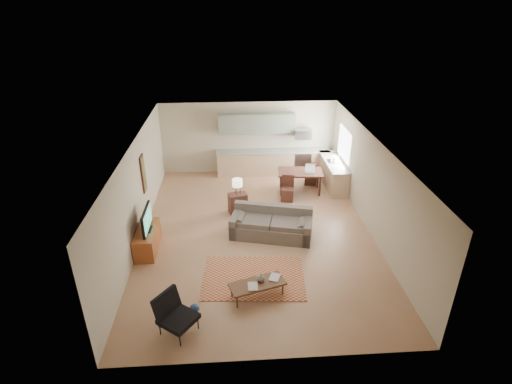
{
  "coord_description": "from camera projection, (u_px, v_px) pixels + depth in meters",
  "views": [
    {
      "loc": [
        -0.67,
        -9.81,
        6.19
      ],
      "look_at": [
        0.0,
        0.3,
        1.15
      ],
      "focal_mm": 28.0,
      "sensor_mm": 36.0,
      "label": 1
    }
  ],
  "objects": [
    {
      "name": "dining_chair_near",
      "position": [
        288.0,
        189.0,
        13.18
      ],
      "size": [
        0.47,
        0.49,
        0.84
      ],
      "primitive_type": null,
      "rotation": [
        0.0,
        0.0,
        -0.19
      ],
      "color": "#3A1E17",
      "rests_on": "floor"
    },
    {
      "name": "armchair",
      "position": [
        178.0,
        316.0,
        7.96
      ],
      "size": [
        1.05,
        1.05,
        0.86
      ],
      "primitive_type": null,
      "rotation": [
        0.0,
        0.0,
        0.93
      ],
      "color": "black",
      "rests_on": "floor"
    },
    {
      "name": "vase",
      "position": [
        261.0,
        278.0,
        8.98
      ],
      "size": [
        0.24,
        0.24,
        0.18
      ],
      "primitive_type": "imported",
      "rotation": [
        0.0,
        0.0,
        -0.2
      ],
      "color": "black",
      "rests_on": "coffee_table"
    },
    {
      "name": "upper_cabinets",
      "position": [
        257.0,
        123.0,
        14.58
      ],
      "size": [
        2.8,
        0.34,
        0.7
      ],
      "primitive_type": "cube",
      "color": "gray",
      "rests_on": "room"
    },
    {
      "name": "book_a",
      "position": [
        248.0,
        287.0,
        8.81
      ],
      "size": [
        0.22,
        0.3,
        0.03
      ],
      "primitive_type": "imported",
      "rotation": [
        0.0,
        0.0,
        0.0
      ],
      "color": "maroon",
      "rests_on": "coffee_table"
    },
    {
      "name": "room",
      "position": [
        257.0,
        190.0,
        10.96
      ],
      "size": [
        9.0,
        9.0,
        9.0
      ],
      "color": "#9F7151",
      "rests_on": "ground"
    },
    {
      "name": "window_right",
      "position": [
        344.0,
        144.0,
        13.74
      ],
      "size": [
        0.02,
        1.4,
        1.05
      ],
      "primitive_type": "cube",
      "color": "white",
      "rests_on": "room"
    },
    {
      "name": "console_table",
      "position": [
        238.0,
        203.0,
        12.47
      ],
      "size": [
        0.63,
        0.5,
        0.64
      ],
      "primitive_type": null,
      "rotation": [
        0.0,
        0.0,
        0.27
      ],
      "color": "#3A1E17",
      "rests_on": "floor"
    },
    {
      "name": "laptop",
      "position": [
        310.0,
        169.0,
        13.48
      ],
      "size": [
        0.37,
        0.31,
        0.24
      ],
      "primitive_type": null,
      "rotation": [
        0.0,
        0.0,
        -0.26
      ],
      "color": "#A5A8AD",
      "rests_on": "dining_table"
    },
    {
      "name": "kitchen_range",
      "position": [
        302.0,
        162.0,
        15.21
      ],
      "size": [
        0.62,
        0.62,
        0.9
      ],
      "primitive_type": "cube",
      "color": "#A5A8AD",
      "rests_on": "ground"
    },
    {
      "name": "kitchen_counter_back",
      "position": [
        273.0,
        162.0,
        15.14
      ],
      "size": [
        4.26,
        0.64,
        0.92
      ],
      "primitive_type": null,
      "color": "tan",
      "rests_on": "ground"
    },
    {
      "name": "tv_credenza",
      "position": [
        147.0,
        240.0,
        10.64
      ],
      "size": [
        0.52,
        1.34,
        0.62
      ],
      "primitive_type": null,
      "color": "brown",
      "rests_on": "floor"
    },
    {
      "name": "sofa",
      "position": [
        271.0,
        223.0,
        11.2
      ],
      "size": [
        2.53,
        1.56,
        0.82
      ],
      "primitive_type": null,
      "rotation": [
        0.0,
        0.0,
        -0.24
      ],
      "color": "#5B524A",
      "rests_on": "floor"
    },
    {
      "name": "kitchen_microwave",
      "position": [
        303.0,
        134.0,
        14.74
      ],
      "size": [
        0.62,
        0.4,
        0.35
      ],
      "primitive_type": "cube",
      "color": "#A5A8AD",
      "rests_on": "room"
    },
    {
      "name": "soap_bottle",
      "position": [
        332.0,
        159.0,
        13.94
      ],
      "size": [
        0.1,
        0.1,
        0.19
      ],
      "primitive_type": "imported",
      "rotation": [
        0.0,
        0.0,
        0.07
      ],
      "color": "beige",
      "rests_on": "kitchen_counter_right"
    },
    {
      "name": "dining_table",
      "position": [
        300.0,
        181.0,
        13.77
      ],
      "size": [
        1.58,
        1.01,
        0.76
      ],
      "primitive_type": null,
      "rotation": [
        0.0,
        0.0,
        -0.1
      ],
      "color": "#3A1E17",
      "rests_on": "floor"
    },
    {
      "name": "rug",
      "position": [
        253.0,
        277.0,
        9.7
      ],
      "size": [
        2.55,
        1.86,
        0.02
      ],
      "primitive_type": "cube",
      "rotation": [
        0.0,
        0.0,
        -0.07
      ],
      "color": "#9C3824",
      "rests_on": "floor"
    },
    {
      "name": "coffee_table",
      "position": [
        257.0,
        290.0,
        9.02
      ],
      "size": [
        1.35,
        0.86,
        0.38
      ],
      "primitive_type": null,
      "rotation": [
        0.0,
        0.0,
        0.31
      ],
      "color": "#4C2F1B",
      "rests_on": "floor"
    },
    {
      "name": "book_b",
      "position": [
        270.0,
        276.0,
        9.14
      ],
      "size": [
        0.42,
        0.45,
        0.02
      ],
      "primitive_type": "imported",
      "rotation": [
        0.0,
        0.0,
        -0.37
      ],
      "color": "navy",
      "rests_on": "coffee_table"
    },
    {
      "name": "kitchen_counter_right",
      "position": [
        333.0,
        173.0,
        14.21
      ],
      "size": [
        0.64,
        2.26,
        0.92
      ],
      "primitive_type": null,
      "color": "tan",
      "rests_on": "ground"
    },
    {
      "name": "table_lamp",
      "position": [
        237.0,
        187.0,
        12.21
      ],
      "size": [
        0.37,
        0.37,
        0.51
      ],
      "primitive_type": null,
      "rotation": [
        0.0,
        0.0,
        0.2
      ],
      "color": "beige",
      "rests_on": "console_table"
    },
    {
      "name": "triptych",
      "position": [
        246.0,
        128.0,
        14.77
      ],
      "size": [
        1.7,
        0.04,
        0.5
      ],
      "primitive_type": null,
      "color": "beige",
      "rests_on": "room"
    },
    {
      "name": "dining_chair_far",
      "position": [
        311.0,
        173.0,
        14.32
      ],
      "size": [
        0.51,
        0.52,
        0.86
      ],
      "primitive_type": null,
      "rotation": [
        0.0,
        0.0,
        2.87
      ],
      "color": "#3A1E17",
      "rests_on": "floor"
    },
    {
      "name": "tv",
      "position": [
        147.0,
        220.0,
        10.37
      ],
      "size": [
        0.1,
        1.03,
        0.62
      ],
      "primitive_type": null,
      "color": "black",
      "rests_on": "tv_credenza"
    },
    {
      "name": "wall_art_left",
      "position": [
        144.0,
        174.0,
        11.48
      ],
      "size": [
        0.06,
        0.42,
        1.1
      ],
      "primitive_type": null,
      "color": "olive",
      "rests_on": "room"
    }
  ]
}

